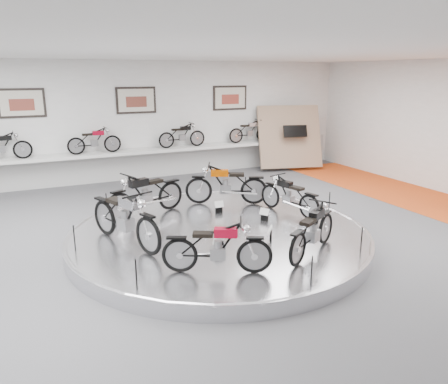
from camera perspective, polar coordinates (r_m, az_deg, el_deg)
name	(u,v)px	position (r m, az deg, el deg)	size (l,w,h in m)	color
floor	(225,248)	(9.30, 0.12, -7.28)	(16.00, 16.00, 0.00)	#4C4C4F
ceiling	(225,49)	(8.61, 0.13, 18.16)	(16.00, 16.00, 0.00)	white
wall_back	(137,121)	(15.30, -11.30, 9.06)	(16.00, 16.00, 0.00)	white
orange_carpet_strip	(448,207)	(13.51, 27.19, -1.76)	(2.40, 12.60, 0.01)	#B85814
dado_band	(139,163)	(15.49, -11.01, 3.72)	(15.68, 0.04, 1.10)	#BCBCBA
display_platform	(219,236)	(9.49, -0.66, -5.82)	(6.40, 6.40, 0.30)	silver
platform_rim	(219,231)	(9.45, -0.66, -5.14)	(6.40, 6.40, 0.10)	#B2B2BA
shelf	(141,152)	(15.14, -10.83, 5.20)	(11.00, 0.55, 0.10)	silver
poster_left	(22,103)	(14.75, -24.91, 10.49)	(1.35, 0.06, 0.88)	beige
poster_center	(136,100)	(15.20, -11.40, 11.67)	(1.35, 0.06, 0.88)	beige
poster_right	(230,98)	(16.40, 0.80, 12.19)	(1.35, 0.06, 0.88)	beige
display_panel	(290,137)	(16.84, 8.57, 7.15)	(2.40, 0.12, 2.40)	#8E715A
shelf_bike_a	(1,148)	(14.63, -27.07, 5.12)	(1.22, 0.42, 0.73)	black
shelf_bike_b	(94,142)	(14.79, -16.56, 6.24)	(1.22, 0.42, 0.73)	maroon
shelf_bike_c	(182,137)	(15.51, -5.50, 7.19)	(1.22, 0.42, 0.73)	black
shelf_bike_d	(250,133)	(16.61, 3.37, 7.76)	(1.22, 0.42, 0.73)	#9F9FA4
bike_a	(289,195)	(10.53, 8.52, -0.41)	(1.54, 0.54, 0.91)	black
bike_b	(226,184)	(11.16, 0.30, 1.04)	(1.79, 0.63, 1.05)	#AA4200
bike_c	(145,194)	(10.37, -10.22, -0.26)	(1.82, 0.64, 1.07)	black
bike_d	(125,217)	(8.71, -12.83, -3.20)	(1.91, 0.67, 1.12)	#9F9FA4
bike_e	(217,247)	(7.32, -0.92, -7.20)	(1.58, 0.56, 0.93)	maroon
bike_f	(313,230)	(8.22, 11.52, -4.90)	(1.61, 0.57, 0.94)	black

